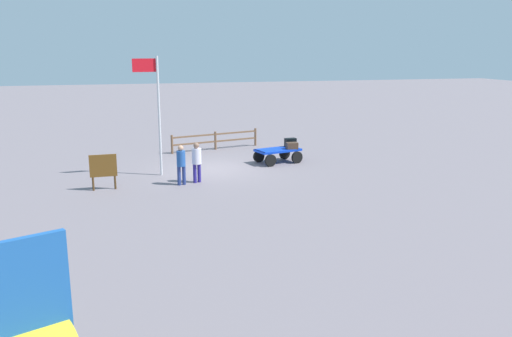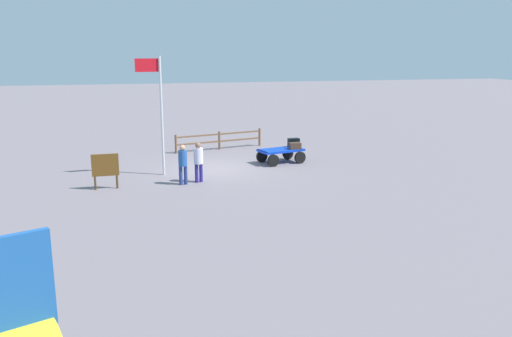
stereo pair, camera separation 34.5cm
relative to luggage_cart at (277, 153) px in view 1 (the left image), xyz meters
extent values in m
plane|color=slate|center=(3.09, 0.47, -0.47)|extent=(120.00, 120.00, 0.00)
cube|color=#0D36C6|center=(-0.02, -0.01, 0.13)|extent=(2.25, 1.52, 0.10)
cube|color=#0D36C6|center=(0.93, 0.24, 0.13)|extent=(0.32, 0.97, 0.10)
cylinder|color=black|center=(0.54, 0.69, -0.20)|extent=(0.57, 0.26, 0.56)
cylinder|color=black|center=(0.81, -0.34, -0.20)|extent=(0.57, 0.26, 0.56)
cylinder|color=black|center=(-0.85, 0.33, -0.20)|extent=(0.57, 0.26, 0.56)
cylinder|color=black|center=(-0.58, -0.71, -0.20)|extent=(0.57, 0.26, 0.56)
cube|color=#453024|center=(-0.66, 0.13, 0.33)|extent=(0.53, 0.37, 0.30)
cube|color=black|center=(-0.79, -0.48, 0.38)|extent=(0.55, 0.35, 0.39)
cylinder|color=navy|center=(4.11, 2.69, -0.09)|extent=(0.14, 0.14, 0.76)
cylinder|color=navy|center=(4.29, 2.76, -0.09)|extent=(0.14, 0.14, 0.76)
cylinder|color=silver|center=(4.20, 2.73, 0.60)|extent=(0.49, 0.49, 0.62)
sphere|color=#876450|center=(4.20, 2.73, 1.02)|extent=(0.23, 0.23, 0.23)
cylinder|color=navy|center=(4.75, 2.94, -0.10)|extent=(0.14, 0.14, 0.75)
cylinder|color=navy|center=(4.94, 2.98, -0.10)|extent=(0.14, 0.14, 0.75)
cylinder|color=#24529E|center=(4.85, 2.96, 0.58)|extent=(0.40, 0.40, 0.61)
sphere|color=tan|center=(4.85, 2.96, 1.00)|extent=(0.22, 0.22, 0.22)
cube|color=#1D57A6|center=(8.29, 16.54, 1.89)|extent=(0.87, 0.44, 1.30)
cylinder|color=silver|center=(5.47, 1.10, 2.00)|extent=(0.10, 0.10, 4.94)
cube|color=red|center=(5.99, 1.10, 4.10)|extent=(0.94, 0.12, 0.53)
cylinder|color=#4C3319|center=(7.37, 2.94, -0.22)|extent=(0.08, 0.08, 0.51)
cylinder|color=#4C3319|center=(8.17, 2.96, -0.22)|extent=(0.08, 0.08, 0.51)
cube|color=brown|center=(7.77, 2.95, 0.46)|extent=(1.00, 0.09, 0.85)
cylinder|color=brown|center=(-0.15, -4.60, 0.01)|extent=(0.12, 0.12, 0.96)
cylinder|color=brown|center=(2.19, -4.02, 0.01)|extent=(0.12, 0.12, 0.96)
cylinder|color=brown|center=(4.53, -3.45, 0.01)|extent=(0.12, 0.12, 0.96)
cube|color=brown|center=(2.19, -4.02, 0.34)|extent=(4.70, 1.24, 0.08)
cube|color=brown|center=(2.19, -4.02, -0.04)|extent=(4.70, 1.24, 0.08)
camera|label=1|loc=(7.16, 23.02, 4.75)|focal=36.91mm
camera|label=2|loc=(6.83, 23.11, 4.75)|focal=36.91mm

